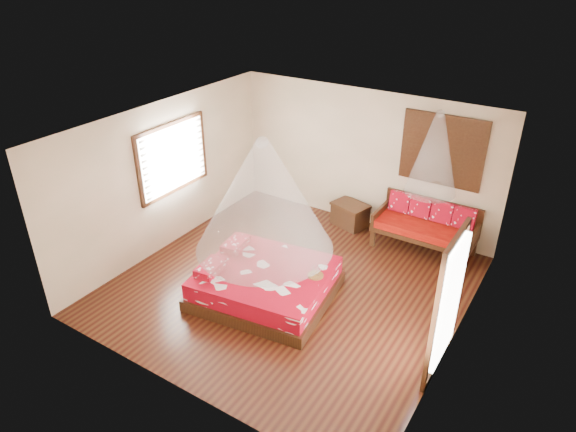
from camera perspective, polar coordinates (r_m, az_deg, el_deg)
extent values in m
cube|color=black|center=(8.94, 0.36, -7.70)|extent=(5.50, 5.50, 0.02)
cube|color=white|center=(7.63, 0.42, 9.71)|extent=(5.50, 5.50, 0.02)
cube|color=#BDAF8A|center=(9.79, -13.48, 4.36)|extent=(0.02, 5.50, 2.80)
cube|color=#BDAF8A|center=(7.31, 19.11, -5.14)|extent=(0.02, 5.50, 2.80)
cube|color=#BDAF8A|center=(10.42, 8.52, 6.32)|extent=(5.50, 0.02, 2.80)
cube|color=#BDAF8A|center=(6.39, -13.07, -9.53)|extent=(5.50, 0.02, 2.80)
cube|color=black|center=(8.64, -2.47, -8.25)|extent=(2.36, 2.19, 0.20)
cube|color=#A0051A|center=(8.50, -2.50, -6.89)|extent=(2.25, 2.07, 0.30)
cube|color=#A0051A|center=(8.43, -8.61, -5.74)|extent=(0.37, 0.59, 0.14)
cube|color=#A0051A|center=(9.00, -5.86, -3.15)|extent=(0.37, 0.59, 0.14)
cube|color=black|center=(10.04, 9.39, -2.23)|extent=(0.08, 0.08, 0.42)
cube|color=black|center=(9.62, 18.95, -4.97)|extent=(0.08, 0.08, 0.42)
cube|color=black|center=(10.62, 10.96, -0.57)|extent=(0.08, 0.08, 0.42)
cube|color=black|center=(10.23, 20.01, -3.08)|extent=(0.08, 0.08, 0.42)
cube|color=black|center=(10.01, 14.87, -1.83)|extent=(1.87, 0.83, 0.08)
cube|color=#8A0705|center=(9.95, 14.95, -1.28)|extent=(1.81, 0.77, 0.14)
cube|color=black|center=(10.19, 15.76, 0.48)|extent=(1.87, 0.06, 0.55)
cube|color=black|center=(10.18, 10.25, 0.27)|extent=(0.06, 0.83, 0.30)
cube|color=black|center=(9.76, 19.92, -2.38)|extent=(0.06, 0.83, 0.30)
cube|color=#A0051A|center=(10.21, 12.32, 1.53)|extent=(0.39, 0.20, 0.41)
cube|color=#A0051A|center=(10.10, 14.50, 0.95)|extent=(0.39, 0.20, 0.41)
cube|color=#A0051A|center=(10.00, 16.73, 0.35)|extent=(0.39, 0.20, 0.41)
cube|color=#A0051A|center=(9.92, 18.99, -0.25)|extent=(0.39, 0.20, 0.41)
cube|color=black|center=(10.69, 6.90, 0.04)|extent=(0.77, 0.64, 0.44)
cube|color=black|center=(10.58, 6.97, 1.21)|extent=(0.82, 0.69, 0.05)
cube|color=black|center=(9.74, 16.78, 7.00)|extent=(1.52, 0.06, 1.32)
cube|color=black|center=(9.73, 16.76, 6.98)|extent=(1.35, 0.04, 1.10)
cube|color=black|center=(9.78, -12.69, 6.33)|extent=(0.08, 1.74, 1.34)
cube|color=silver|center=(9.75, -12.52, 6.29)|extent=(0.04, 1.54, 1.10)
cube|color=black|center=(7.03, 17.04, -9.77)|extent=(0.08, 1.02, 2.16)
cube|color=white|center=(6.97, 17.00, -9.08)|extent=(0.03, 0.82, 1.70)
cylinder|color=brown|center=(8.27, 3.08, -6.60)|extent=(0.26, 0.26, 0.03)
cone|color=white|center=(7.73, -2.73, 2.24)|extent=(2.17, 2.17, 1.80)
cone|color=white|center=(9.28, 15.99, 6.73)|extent=(0.91, 0.91, 1.50)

